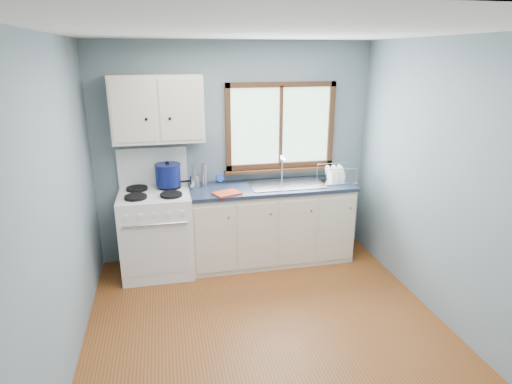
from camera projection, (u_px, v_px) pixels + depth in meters
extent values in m
cube|color=brown|center=(272.00, 340.00, 3.70)|extent=(3.20, 3.60, 0.02)
cube|color=white|center=(277.00, 29.00, 2.92)|extent=(3.20, 3.60, 0.02)
cube|color=gray|center=(235.00, 153.00, 4.99)|extent=(3.20, 0.02, 2.50)
cube|color=gray|center=(394.00, 356.00, 1.63)|extent=(3.20, 0.02, 2.50)
cube|color=gray|center=(52.00, 219.00, 2.99)|extent=(0.02, 3.60, 2.50)
cube|color=gray|center=(457.00, 189.00, 3.64)|extent=(0.02, 3.60, 2.50)
cube|color=white|center=(157.00, 233.00, 4.72)|extent=(0.76, 0.65, 0.92)
cube|color=white|center=(153.00, 167.00, 4.80)|extent=(0.76, 0.05, 0.44)
cube|color=silver|center=(154.00, 193.00, 4.58)|extent=(0.72, 0.59, 0.01)
cylinder|color=black|center=(136.00, 197.00, 4.40)|extent=(0.23, 0.23, 0.03)
cylinder|color=black|center=(171.00, 195.00, 4.47)|extent=(0.23, 0.23, 0.03)
cylinder|color=black|center=(137.00, 189.00, 4.68)|extent=(0.23, 0.23, 0.03)
cylinder|color=black|center=(170.00, 186.00, 4.75)|extent=(0.23, 0.23, 0.03)
cylinder|color=silver|center=(155.00, 225.00, 4.33)|extent=(0.66, 0.02, 0.02)
cube|color=silver|center=(157.00, 251.00, 4.44)|extent=(0.66, 0.01, 0.55)
cube|color=beige|center=(271.00, 225.00, 5.02)|extent=(1.85, 0.60, 0.88)
cube|color=black|center=(270.00, 255.00, 5.16)|extent=(1.85, 0.54, 0.08)
cube|color=#182133|center=(271.00, 187.00, 4.88)|extent=(1.89, 0.64, 0.04)
cube|color=silver|center=(286.00, 184.00, 4.91)|extent=(0.84, 0.46, 0.01)
cube|color=silver|center=(269.00, 192.00, 4.89)|extent=(0.36, 0.40, 0.14)
cube|color=silver|center=(303.00, 189.00, 4.97)|extent=(0.36, 0.40, 0.14)
cylinder|color=silver|center=(282.00, 168.00, 5.05)|extent=(0.02, 0.02, 0.28)
cylinder|color=silver|center=(284.00, 159.00, 4.94)|extent=(0.02, 0.16, 0.02)
sphere|color=silver|center=(282.00, 157.00, 5.01)|extent=(0.04, 0.04, 0.04)
cube|color=#9EC6A8|center=(280.00, 126.00, 4.99)|extent=(1.22, 0.01, 0.92)
cube|color=#492917|center=(282.00, 85.00, 4.83)|extent=(1.30, 0.05, 0.06)
cube|color=#492917|center=(280.00, 165.00, 5.12)|extent=(1.30, 0.05, 0.06)
cube|color=#492917|center=(228.00, 128.00, 4.85)|extent=(0.06, 0.05, 1.00)
cube|color=#492917|center=(331.00, 124.00, 5.10)|extent=(0.06, 0.05, 1.00)
cube|color=#492917|center=(281.00, 126.00, 4.97)|extent=(0.03, 0.05, 0.92)
cube|color=#492917|center=(281.00, 170.00, 5.10)|extent=(1.36, 0.10, 0.03)
cube|color=beige|center=(158.00, 109.00, 4.49)|extent=(0.95, 0.32, 0.70)
cube|color=beige|center=(133.00, 111.00, 4.28)|extent=(0.44, 0.01, 0.62)
cube|color=beige|center=(181.00, 110.00, 4.38)|extent=(0.44, 0.01, 0.62)
sphere|color=black|center=(146.00, 119.00, 4.32)|extent=(0.03, 0.03, 0.03)
sphere|color=black|center=(170.00, 119.00, 4.37)|extent=(0.03, 0.03, 0.03)
cylinder|color=black|center=(168.00, 183.00, 4.74)|extent=(0.30, 0.30, 0.05)
cube|color=black|center=(186.00, 181.00, 4.80)|extent=(0.15, 0.04, 0.02)
cylinder|color=#0C144E|center=(168.00, 175.00, 4.71)|extent=(0.30, 0.30, 0.23)
cylinder|color=#0C144E|center=(167.00, 165.00, 4.67)|extent=(0.31, 0.31, 0.02)
sphere|color=black|center=(167.00, 163.00, 4.67)|extent=(0.05, 0.05, 0.04)
cylinder|color=silver|center=(195.00, 181.00, 4.78)|extent=(0.14, 0.14, 0.14)
cylinder|color=silver|center=(195.00, 168.00, 4.76)|extent=(0.01, 0.01, 0.21)
cylinder|color=silver|center=(192.00, 167.00, 4.74)|extent=(0.01, 0.01, 0.25)
cylinder|color=silver|center=(195.00, 170.00, 4.73)|extent=(0.01, 0.01, 0.19)
cylinder|color=silver|center=(204.00, 175.00, 4.79)|extent=(0.07, 0.07, 0.27)
imported|color=blue|center=(220.00, 173.00, 4.94)|extent=(0.10, 0.10, 0.24)
cube|color=#C94125|center=(227.00, 193.00, 4.57)|extent=(0.32, 0.28, 0.02)
cube|color=silver|center=(336.00, 181.00, 5.02)|extent=(0.40, 0.31, 0.01)
cylinder|color=silver|center=(326.00, 178.00, 4.82)|extent=(0.01, 0.01, 0.19)
cylinder|color=silver|center=(356.00, 176.00, 4.91)|extent=(0.01, 0.01, 0.19)
cylinder|color=silver|center=(317.00, 172.00, 5.08)|extent=(0.01, 0.01, 0.19)
cylinder|color=silver|center=(346.00, 170.00, 5.17)|extent=(0.01, 0.01, 0.19)
cylinder|color=silver|center=(342.00, 169.00, 4.84)|extent=(0.37, 0.02, 0.01)
cylinder|color=silver|center=(332.00, 163.00, 5.10)|extent=(0.37, 0.02, 0.01)
cylinder|color=white|center=(329.00, 174.00, 4.97)|extent=(0.06, 0.21, 0.20)
cylinder|color=white|center=(335.00, 173.00, 4.99)|extent=(0.06, 0.21, 0.20)
cylinder|color=white|center=(341.00, 173.00, 5.01)|extent=(0.06, 0.21, 0.20)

